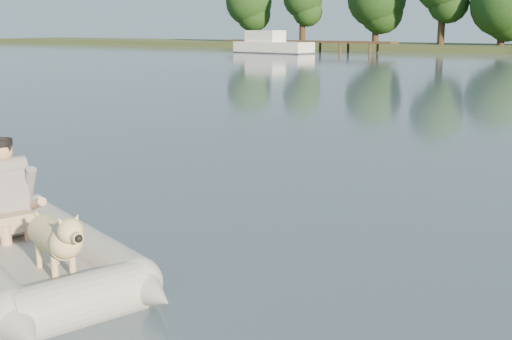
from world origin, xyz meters
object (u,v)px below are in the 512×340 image
Objects in this scene: man at (5,187)px; cabin_cruiser at (273,42)px; dock at (307,46)px; dinghy at (24,219)px; dog at (54,242)px.

man is 52.98m from cabin_cruiser.
dinghy reaches higher than dock.
dock is 58.16m from dinghy.
dock is at bearing 134.32° from dinghy.
dog is (1.27, -0.42, -0.26)m from man.
cabin_cruiser is (-26.48, 47.01, 0.50)m from dog.
dinghy is at bearing -175.43° from dog.
man reaches higher than dinghy.
dinghy is 4.49× the size of man.
cabin_cruiser reaches higher than dinghy.
dock is 58.58m from dog.
dinghy is 5.19× the size of dog.
dog is (25.99, -52.50, -0.01)m from dock.
man reaches higher than dock.
cabin_cruiser is (-0.49, -5.49, 0.50)m from dock.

